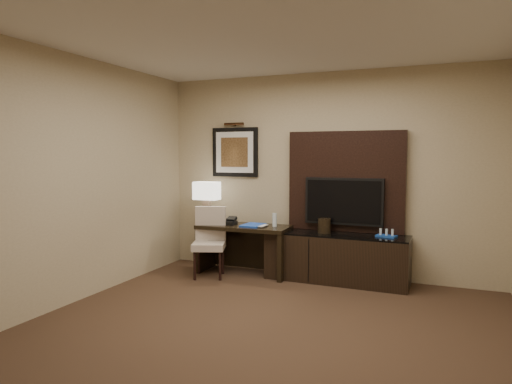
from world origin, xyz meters
The scene contains 18 objects.
floor centered at (0.00, 0.00, -0.01)m, with size 4.50×5.00×0.01m, color #372419.
ceiling centered at (0.00, 0.00, 2.70)m, with size 4.50×5.00×0.01m, color silver.
wall_back centered at (0.00, 2.50, 1.35)m, with size 4.50×0.01×2.70m, color tan.
wall_left centered at (-2.25, 0.00, 1.35)m, with size 0.01×5.00×2.70m, color tan.
desk centered at (-1.00, 2.11, 0.33)m, with size 1.24×0.53×0.67m, color black.
credenza centered at (0.24, 2.20, 0.31)m, with size 1.79×0.50×0.62m, color black.
tv_wall_panel centered at (0.30, 2.44, 1.27)m, with size 1.50×0.12×1.30m, color black.
tv centered at (0.30, 2.34, 1.02)m, with size 1.00×0.08×0.60m, color black.
artwork centered at (-1.30, 2.48, 1.65)m, with size 0.70×0.04×0.70m, color black.
picture_light centered at (-1.30, 2.44, 2.05)m, with size 0.04×0.04×0.30m, color #3A2212.
desk_chair centered at (-1.36, 1.78, 0.43)m, with size 0.41×0.47×0.86m, color beige, non-canonical shape.
table_lamp centered at (-1.60, 2.17, 0.96)m, with size 0.36×0.21×0.59m, color tan, non-canonical shape.
desk_phone centered at (-1.22, 2.08, 0.71)m, with size 0.19×0.17×0.09m, color black, non-canonical shape.
blue_folder centered at (-0.86, 2.10, 0.68)m, with size 0.26×0.34×0.02m, color #1B43AF.
book centered at (-0.84, 2.08, 0.78)m, with size 0.17×0.02×0.22m, color #B0A38A.
water_bottle centered at (-0.58, 2.17, 0.75)m, with size 0.06×0.06×0.18m, color white.
ice_bucket centered at (0.08, 2.21, 0.71)m, with size 0.17×0.17×0.19m, color black.
minibar_tray centered at (0.85, 2.22, 0.66)m, with size 0.24×0.14×0.09m, color #18449E, non-canonical shape.
Camera 1 is at (1.45, -3.47, 1.63)m, focal length 32.00 mm.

